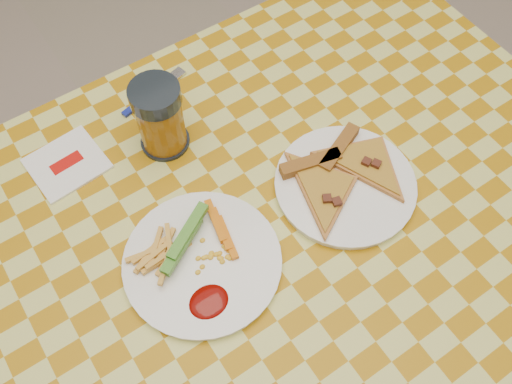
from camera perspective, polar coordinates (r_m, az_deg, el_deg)
ground at (r=1.64m, az=-0.15°, el=-16.04°), size 8.00×8.00×0.00m
table at (r=0.99m, az=-0.24°, el=-6.06°), size 1.28×0.88×0.76m
plate_left at (r=0.90m, az=-5.37°, el=-7.07°), size 0.28×0.28×0.01m
plate_right at (r=0.97m, az=8.89°, el=0.63°), size 0.30×0.30×0.01m
fries_veggies at (r=0.89m, az=-6.45°, el=-6.13°), size 0.19×0.17×0.04m
pizza_slices at (r=0.97m, az=8.56°, el=1.81°), size 0.28×0.24×0.02m
drink_glass at (r=0.98m, az=-9.58°, el=7.32°), size 0.09×0.09×0.14m
napkin at (r=1.04m, az=-18.38°, el=2.71°), size 0.13×0.12×0.01m
fork at (r=1.10m, az=-10.10°, el=9.90°), size 0.15×0.05×0.01m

